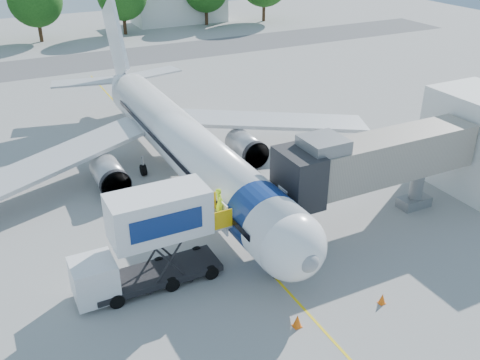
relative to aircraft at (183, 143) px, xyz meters
name	(u,v)px	position (x,y,z in m)	size (l,w,h in m)	color
ground	(206,202)	(0.00, -4.12, -2.95)	(160.00, 160.00, 0.00)	#999997
guidance_line	(206,202)	(0.00, -4.12, -2.94)	(0.15, 70.00, 0.01)	yellow
taxiway_strip	(79,63)	(0.00, 37.88, -2.94)	(120.00, 10.00, 0.01)	#59595B
aircraft	(183,143)	(0.00, 0.00, 0.00)	(34.17, 37.73, 11.35)	white
jet_bridge	(368,162)	(7.99, -11.12, 1.39)	(13.90, 3.20, 6.60)	#9F9688
catering_hiloader	(149,241)	(-6.26, -11.12, -0.19)	(8.57, 2.44, 5.50)	black
safety_cone_a	(382,299)	(3.86, -18.07, -2.66)	(0.38, 0.38, 0.60)	#FF630D
safety_cone_b	(297,321)	(-1.00, -17.55, -2.61)	(0.45, 0.45, 0.71)	#FF630D
outbuilding_right	(179,7)	(22.00, 57.88, -0.29)	(16.40, 7.40, 5.30)	silver
tree_d	(35,0)	(-2.41, 52.98, 3.16)	(7.90, 7.90, 10.07)	#382314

